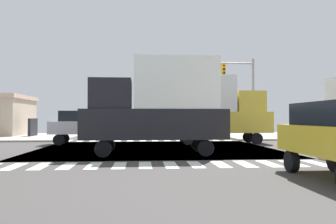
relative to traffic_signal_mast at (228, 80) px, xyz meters
The scene contains 10 objects.
ground 10.91m from the traffic_signal_mast, 131.51° to the right, with size 90.00×90.00×0.05m.
sidewalk_corner_ne 9.53m from the traffic_signal_mast, 35.84° to the left, with size 12.00×12.00×0.14m.
sidewalk_corner_nw 20.59m from the traffic_signal_mast, 166.21° to the left, with size 12.00×12.00×0.14m.
crosswalk_near 16.76m from the traffic_signal_mast, 114.60° to the right, with size 13.50×2.00×0.01m.
crosswalk_far 8.34m from the traffic_signal_mast, behind, with size 13.50×2.00×0.01m.
traffic_signal_mast is the anchor object (origin of this frame).
street_lamp 11.93m from the traffic_signal_mast, 83.16° to the left, with size 1.78×0.32×7.74m.
box_truck_farside_1 12.75m from the traffic_signal_mast, 120.88° to the right, with size 7.20×2.40×4.85m.
suv_crossing_1 12.41m from the traffic_signal_mast, 161.65° to the right, with size 4.60×1.96×2.34m.
box_truck_queued_2 4.85m from the traffic_signal_mast, 116.62° to the right, with size 7.20×2.40×4.85m.
Camera 1 is at (-0.94, -20.64, 1.86)m, focal length 36.24 mm.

